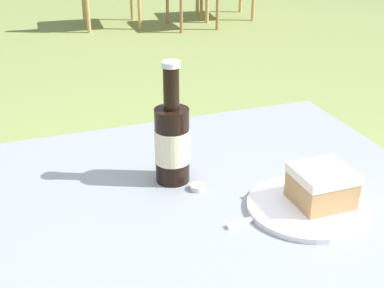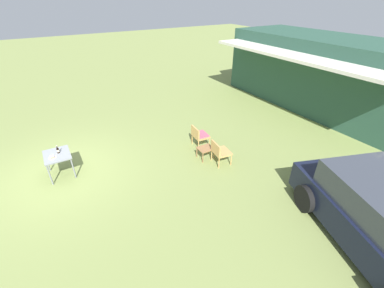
% 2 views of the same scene
% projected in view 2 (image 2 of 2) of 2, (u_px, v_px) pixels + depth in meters
% --- Properties ---
extents(ground_plane, '(60.00, 60.00, 0.00)m').
position_uv_depth(ground_plane, '(63.00, 174.00, 7.67)').
color(ground_plane, olive).
extents(cabin_building, '(8.92, 4.53, 3.05)m').
position_uv_depth(cabin_building, '(324.00, 73.00, 11.55)').
color(cabin_building, '#284C3D').
rests_on(cabin_building, ground_plane).
extents(wicker_chair_cushioned, '(0.58, 0.53, 0.76)m').
position_uv_depth(wicker_chair_cushioned, '(200.00, 135.00, 8.83)').
color(wicker_chair_cushioned, tan).
rests_on(wicker_chair_cushioned, ground_plane).
extents(wicker_chair_plain, '(0.60, 0.55, 0.76)m').
position_uv_depth(wicker_chair_plain, '(220.00, 151.00, 7.94)').
color(wicker_chair_plain, tan).
rests_on(wicker_chair_plain, ground_plane).
extents(garden_side_table, '(0.41, 0.48, 0.38)m').
position_uv_depth(garden_side_table, '(205.00, 149.00, 8.24)').
color(garden_side_table, '#996B42').
rests_on(garden_side_table, ground_plane).
extents(patio_table, '(0.84, 0.69, 0.70)m').
position_uv_depth(patio_table, '(57.00, 156.00, 7.35)').
color(patio_table, gray).
rests_on(patio_table, ground_plane).
extents(cake_on_plate, '(0.21, 0.21, 0.08)m').
position_uv_depth(cake_on_plate, '(52.00, 157.00, 7.14)').
color(cake_on_plate, white).
rests_on(cake_on_plate, patio_table).
extents(cola_bottle_near, '(0.07, 0.07, 0.24)m').
position_uv_depth(cola_bottle_near, '(58.00, 150.00, 7.34)').
color(cola_bottle_near, black).
rests_on(cola_bottle_near, patio_table).
extents(fork, '(0.17, 0.03, 0.01)m').
position_uv_depth(fork, '(52.00, 156.00, 7.21)').
color(fork, silver).
rests_on(fork, patio_table).
extents(loose_bottle_cap, '(0.03, 0.03, 0.01)m').
position_uv_depth(loose_bottle_cap, '(57.00, 154.00, 7.33)').
color(loose_bottle_cap, silver).
rests_on(loose_bottle_cap, patio_table).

